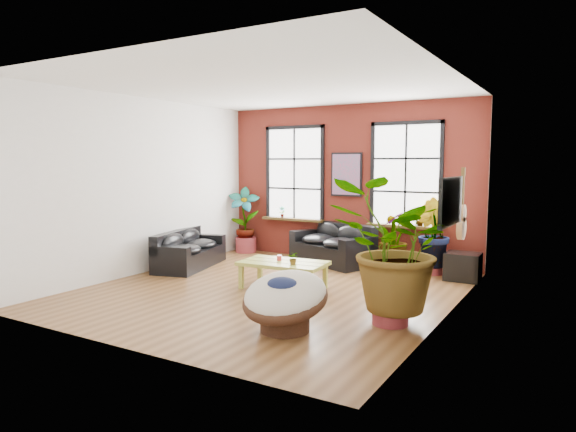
% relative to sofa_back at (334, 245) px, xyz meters
% --- Properties ---
extents(room, '(6.04, 6.54, 3.54)m').
position_rel_sofa_back_xyz_m(room, '(0.10, -2.62, 1.35)').
color(room, brown).
rests_on(room, ground).
extents(sofa_back, '(2.12, 1.61, 0.88)m').
position_rel_sofa_back_xyz_m(sofa_back, '(0.00, 0.00, 0.00)').
color(sofa_back, black).
rests_on(sofa_back, ground).
extents(sofa_left, '(1.29, 2.10, 0.77)m').
position_rel_sofa_back_xyz_m(sofa_left, '(-2.50, -1.94, -0.05)').
color(sofa_left, black).
rests_on(sofa_left, ground).
extents(coffee_table, '(1.56, 0.97, 0.58)m').
position_rel_sofa_back_xyz_m(coffee_table, '(0.21, -2.52, 0.03)').
color(coffee_table, '#9AA13A').
rests_on(coffee_table, ground).
extents(papasan_chair, '(1.19, 1.21, 0.85)m').
position_rel_sofa_back_xyz_m(papasan_chair, '(1.42, -4.49, 0.04)').
color(papasan_chair, '#3F2416').
rests_on(papasan_chair, ground).
extents(poster, '(0.74, 0.06, 0.98)m').
position_rel_sofa_back_xyz_m(poster, '(0.10, 0.42, 1.55)').
color(poster, black).
rests_on(poster, room).
extents(tv_wall_unit, '(0.13, 1.86, 1.20)m').
position_rel_sofa_back_xyz_m(tv_wall_unit, '(3.03, -2.17, 1.15)').
color(tv_wall_unit, black).
rests_on(tv_wall_unit, room).
extents(media_box, '(0.64, 0.53, 0.52)m').
position_rel_sofa_back_xyz_m(media_box, '(2.82, -0.28, -0.13)').
color(media_box, black).
rests_on(media_box, ground).
extents(pot_back_left, '(0.61, 0.61, 0.37)m').
position_rel_sofa_back_xyz_m(pot_back_left, '(-2.47, 0.16, -0.21)').
color(pot_back_left, maroon).
rests_on(pot_back_left, ground).
extents(pot_back_right, '(0.54, 0.54, 0.36)m').
position_rel_sofa_back_xyz_m(pot_back_right, '(2.15, 0.01, -0.22)').
color(pot_back_right, maroon).
rests_on(pot_back_right, ground).
extents(pot_right_wall, '(0.63, 0.63, 0.37)m').
position_rel_sofa_back_xyz_m(pot_right_wall, '(2.53, -3.51, -0.21)').
color(pot_right_wall, maroon).
rests_on(pot_right_wall, ground).
extents(pot_mid, '(0.48, 0.48, 0.33)m').
position_rel_sofa_back_xyz_m(pot_mid, '(1.39, -0.16, -0.23)').
color(pot_mid, maroon).
rests_on(pot_mid, ground).
extents(floor_plant_back_left, '(0.93, 0.82, 1.47)m').
position_rel_sofa_back_xyz_m(floor_plant_back_left, '(-2.50, 0.12, 0.49)').
color(floor_plant_back_left, '#253E10').
rests_on(floor_plant_back_left, ground).
extents(floor_plant_back_right, '(0.96, 0.97, 1.37)m').
position_rel_sofa_back_xyz_m(floor_plant_back_right, '(2.15, 0.01, 0.44)').
color(floor_plant_back_right, '#253E10').
rests_on(floor_plant_back_right, ground).
extents(floor_plant_right_wall, '(2.20, 2.18, 1.85)m').
position_rel_sofa_back_xyz_m(floor_plant_right_wall, '(2.52, -3.49, 0.69)').
color(floor_plant_right_wall, '#253E10').
rests_on(floor_plant_right_wall, ground).
extents(floor_plant_mid, '(0.67, 0.67, 1.08)m').
position_rel_sofa_back_xyz_m(floor_plant_mid, '(1.40, -0.15, 0.29)').
color(floor_plant_mid, '#253E10').
rests_on(floor_plant_mid, ground).
extents(table_plant, '(0.23, 0.21, 0.22)m').
position_rel_sofa_back_xyz_m(table_plant, '(0.50, -2.65, 0.19)').
color(table_plant, '#253E10').
rests_on(table_plant, coffee_table).
extents(sill_plant_left, '(0.17, 0.17, 0.27)m').
position_rel_sofa_back_xyz_m(sill_plant_left, '(-1.55, 0.37, 0.64)').
color(sill_plant_left, '#253E10').
rests_on(sill_plant_left, room).
extents(sill_plant_right, '(0.19, 0.19, 0.27)m').
position_rel_sofa_back_xyz_m(sill_plant_right, '(1.80, 0.37, 0.64)').
color(sill_plant_right, '#253E10').
rests_on(sill_plant_right, room).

